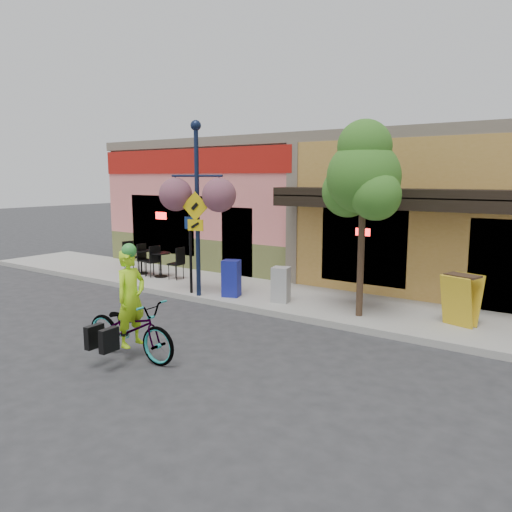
{
  "coord_description": "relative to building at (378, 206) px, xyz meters",
  "views": [
    {
      "loc": [
        6.4,
        -8.98,
        3.24
      ],
      "look_at": [
        -0.24,
        0.5,
        1.4
      ],
      "focal_mm": 35.0,
      "sensor_mm": 36.0,
      "label": 1
    }
  ],
  "objects": [
    {
      "name": "sandwich_board",
      "position": [
        4.04,
        -5.89,
        -1.55
      ],
      "size": [
        0.76,
        0.65,
        1.09
      ],
      "primitive_type": null,
      "rotation": [
        0.0,
        0.0,
        -0.29
      ],
      "color": "gold",
      "rests_on": "sidewalk"
    },
    {
      "name": "bicycle",
      "position": [
        -0.4,
        -10.71,
        -1.71
      ],
      "size": [
        2.1,
        0.83,
        1.09
      ],
      "primitive_type": "imported",
      "rotation": [
        0.0,
        0.0,
        1.62
      ],
      "color": "maroon",
      "rests_on": "ground"
    },
    {
      "name": "one_way_sign",
      "position": [
        -2.56,
        -6.73,
        -0.8
      ],
      "size": [
        1.02,
        0.38,
        2.6
      ],
      "primitive_type": null,
      "rotation": [
        0.0,
        0.0,
        0.17
      ],
      "color": "black",
      "rests_on": "sidewalk"
    },
    {
      "name": "cafe_set_left",
      "position": [
        -5.68,
        -5.66,
        -1.6
      ],
      "size": [
        1.79,
        1.13,
        1.0
      ],
      "primitive_type": null,
      "rotation": [
        0.0,
        0.0,
        -0.19
      ],
      "color": "black",
      "rests_on": "sidewalk"
    },
    {
      "name": "newspaper_box_grey",
      "position": [
        -0.05,
        -6.18,
        -1.66
      ],
      "size": [
        0.49,
        0.46,
        0.88
      ],
      "primitive_type": null,
      "rotation": [
        0.0,
        0.0,
        0.23
      ],
      "color": "#A1A1A1",
      "rests_on": "sidewalk"
    },
    {
      "name": "street_tree",
      "position": [
        2.06,
        -6.23,
        0.08
      ],
      "size": [
        2.02,
        2.02,
        4.36
      ],
      "primitive_type": null,
      "rotation": [
        0.0,
        0.0,
        -0.21
      ],
      "color": "#3D7A26",
      "rests_on": "sidewalk"
    },
    {
      "name": "sidewalk",
      "position": [
        0.0,
        -5.5,
        -2.17
      ],
      "size": [
        24.0,
        3.0,
        0.15
      ],
      "primitive_type": "cube",
      "color": "#9E9B93",
      "rests_on": "ground"
    },
    {
      "name": "ground",
      "position": [
        0.0,
        -7.5,
        -2.25
      ],
      "size": [
        90.0,
        90.0,
        0.0
      ],
      "primitive_type": "plane",
      "color": "#2D2D30",
      "rests_on": "ground"
    },
    {
      "name": "lamp_post",
      "position": [
        -2.18,
        -6.85,
        0.15
      ],
      "size": [
        1.53,
        0.9,
        4.51
      ],
      "primitive_type": null,
      "rotation": [
        0.0,
        0.0,
        0.24
      ],
      "color": "#121D3B",
      "rests_on": "sidewalk"
    },
    {
      "name": "cyclist_rider",
      "position": [
        -0.35,
        -10.71,
        -1.38
      ],
      "size": [
        0.45,
        0.65,
        1.74
      ],
      "primitive_type": "imported",
      "rotation": [
        0.0,
        0.0,
        1.62
      ],
      "color": "#B9FF1A",
      "rests_on": "ground"
    },
    {
      "name": "building",
      "position": [
        0.0,
        0.0,
        0.0
      ],
      "size": [
        18.2,
        8.2,
        4.5
      ],
      "primitive_type": null,
      "color": "#F77E7A",
      "rests_on": "ground"
    },
    {
      "name": "curb",
      "position": [
        0.0,
        -6.95,
        -2.17
      ],
      "size": [
        24.0,
        0.12,
        0.15
      ],
      "primitive_type": "cube",
      "color": "#A8A59E",
      "rests_on": "ground"
    },
    {
      "name": "cafe_set_right",
      "position": [
        -4.8,
        -5.66,
        -1.6
      ],
      "size": [
        1.7,
        0.91,
        1.0
      ],
      "primitive_type": null,
      "rotation": [
        0.0,
        0.0,
        0.04
      ],
      "color": "black",
      "rests_on": "sidewalk"
    },
    {
      "name": "newspaper_box_blue",
      "position": [
        -1.43,
        -6.42,
        -1.62
      ],
      "size": [
        0.53,
        0.5,
        0.96
      ],
      "primitive_type": null,
      "rotation": [
        0.0,
        0.0,
        0.33
      ],
      "color": "navy",
      "rests_on": "sidewalk"
    }
  ]
}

